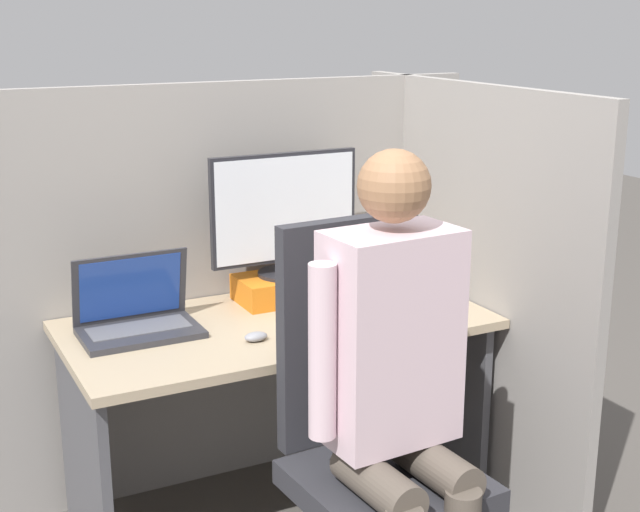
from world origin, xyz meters
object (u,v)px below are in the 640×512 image
carrot_toy (366,330)px  monitor (285,213)px  stapler (435,292)px  office_chair (369,426)px  laptop (137,318)px  paper_box (286,287)px  person (398,373)px

carrot_toy → monitor: bearing=98.8°
stapler → office_chair: (-0.57, -0.52, -0.16)m
carrot_toy → laptop: bearing=151.0°
paper_box → carrot_toy: 0.45m
paper_box → monitor: (0.00, 0.00, 0.26)m
monitor → person: size_ratio=0.39×
monitor → stapler: 0.60m
stapler → office_chair: 0.78m
office_chair → monitor: bearing=83.2°
person → carrot_toy: bearing=69.8°
stapler → person: person is taller
monitor → office_chair: bearing=-96.8°
monitor → carrot_toy: monitor is taller
monitor → paper_box: bearing=-90.0°
carrot_toy → person: 0.49m
paper_box → stapler: (0.48, -0.22, -0.02)m
monitor → person: (-0.10, -0.90, -0.23)m
carrot_toy → person: (-0.17, -0.45, 0.06)m
monitor → carrot_toy: size_ratio=4.41×
laptop → stapler: laptop is taller
laptop → carrot_toy: (0.62, -0.35, -0.03)m
laptop → stapler: 1.04m
person → laptop: bearing=119.6°
carrot_toy → stapler: bearing=28.8°
paper_box → office_chair: size_ratio=0.30×
laptop → person: size_ratio=0.27×
carrot_toy → person: person is taller
laptop → office_chair: office_chair is taller
paper_box → carrot_toy: bearing=-81.1°
monitor → stapler: monitor is taller
stapler → carrot_toy: bearing=-151.2°
paper_box → carrot_toy: paper_box is taller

